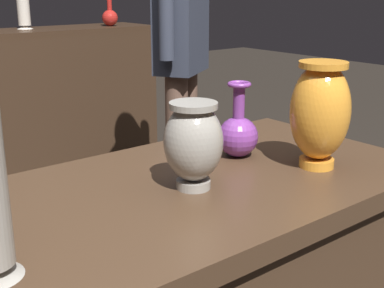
% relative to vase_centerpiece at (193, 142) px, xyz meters
% --- Properties ---
extents(vase_centerpiece, '(0.13, 0.13, 0.20)m').
position_rel_vase_centerpiece_xyz_m(vase_centerpiece, '(0.00, 0.00, 0.00)').
color(vase_centerpiece, gray).
rests_on(vase_centerpiece, display_plinth).
extents(vase_tall_behind, '(0.11, 0.11, 0.20)m').
position_rel_vase_centerpiece_xyz_m(vase_tall_behind, '(0.24, 0.11, -0.04)').
color(vase_tall_behind, '#7A388E').
rests_on(vase_tall_behind, display_plinth).
extents(vase_left_accent, '(0.15, 0.15, 0.27)m').
position_rel_vase_centerpiece_xyz_m(vase_left_accent, '(0.34, -0.08, 0.04)').
color(vase_left_accent, orange).
rests_on(vase_left_accent, display_plinth).
extents(shelf_vase_far_right, '(0.10, 0.10, 0.20)m').
position_rel_vase_centerpiece_xyz_m(shelf_vase_far_right, '(1.06, 2.16, 0.14)').
color(shelf_vase_far_right, red).
rests_on(shelf_vase_far_right, back_display_shelf).
extents(shelf_vase_right, '(0.10, 0.10, 0.28)m').
position_rel_vase_centerpiece_xyz_m(shelf_vase_right, '(0.54, 2.28, 0.21)').
color(shelf_vase_right, silver).
rests_on(shelf_vase_right, back_display_shelf).
extents(visitor_near_right, '(0.40, 0.33, 1.71)m').
position_rel_vase_centerpiece_xyz_m(visitor_near_right, '(0.84, 1.13, 0.10)').
color(visitor_near_right, brown).
rests_on(visitor_near_right, ground_plane).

